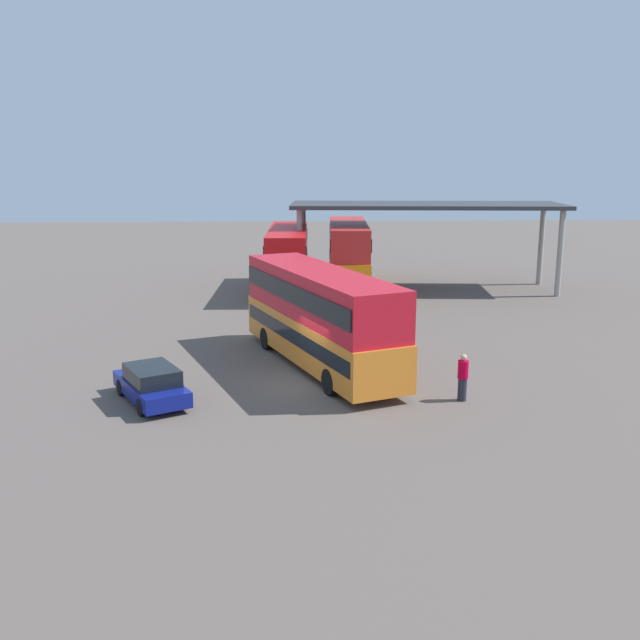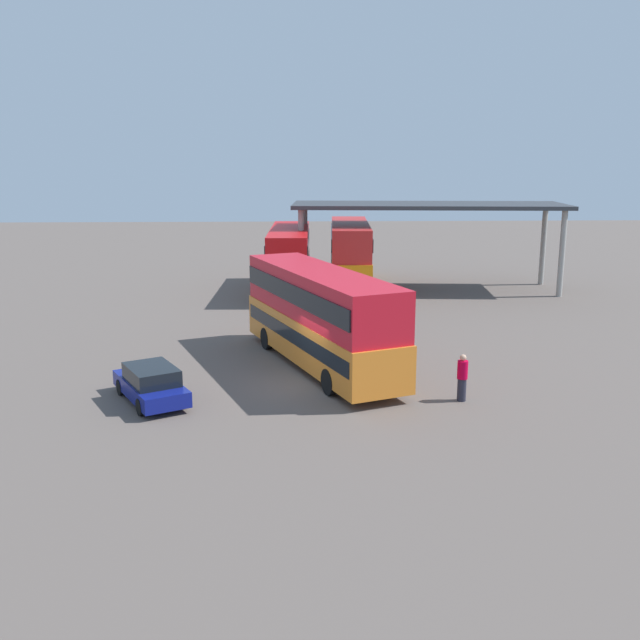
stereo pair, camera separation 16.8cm
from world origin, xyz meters
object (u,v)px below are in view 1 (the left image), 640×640
Objects in this scene: double_decker_near_canopy at (288,257)px; double_decker_mid_row at (348,252)px; pedestrian_waiting at (463,377)px; parked_hatchback at (151,384)px; double_decker_main at (320,314)px.

double_decker_near_canopy is 1.01× the size of double_decker_mid_row.
pedestrian_waiting is (2.20, -23.17, -1.48)m from double_decker_mid_row.
parked_hatchback is 24.59m from double_decker_mid_row.
double_decker_mid_row is (8.98, 22.83, 1.67)m from parked_hatchback.
double_decker_near_canopy is 4.43m from double_decker_mid_row.
double_decker_main is 6.57× the size of pedestrian_waiting.
double_decker_mid_row reaches higher than pedestrian_waiting.
pedestrian_waiting is at bearing -161.83° from double_decker_near_canopy.
double_decker_main is 1.06× the size of double_decker_mid_row.
double_decker_main is 18.87m from double_decker_mid_row.
double_decker_main is at bearing -40.80° from pedestrian_waiting.
double_decker_main is 2.66× the size of parked_hatchback.
double_decker_mid_row is at bearing -64.38° from double_decker_near_canopy.
double_decker_main is at bearing 174.71° from double_decker_mid_row.
double_decker_near_canopy is 6.29× the size of pedestrian_waiting.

